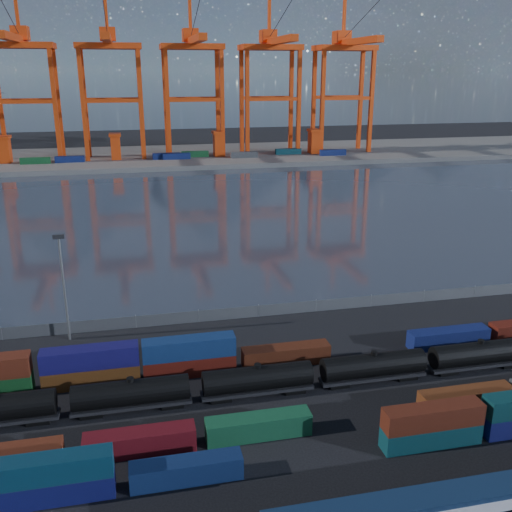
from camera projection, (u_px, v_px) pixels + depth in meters
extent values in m
plane|color=black|center=(309.00, 410.00, 68.94)|extent=(700.00, 700.00, 0.00)
plane|color=#2F3644|center=(201.00, 211.00, 166.40)|extent=(700.00, 700.00, 0.00)
cube|color=#514F4C|center=(173.00, 157.00, 263.56)|extent=(700.00, 70.00, 2.00)
cone|color=#1E2630|center=(343.00, 14.00, 1617.67)|extent=(960.00, 960.00, 380.00)
cone|color=#1E2630|center=(453.00, 31.00, 1701.60)|extent=(840.00, 840.00, 300.00)
cube|color=#10213C|center=(413.00, 500.00, 47.24)|extent=(25.44, 2.75, 0.51)
cube|color=#0F114C|center=(55.00, 489.00, 54.11)|extent=(11.19, 2.28, 2.43)
cube|color=#0D3146|center=(52.00, 468.00, 53.35)|extent=(11.19, 2.28, 2.43)
cube|color=#0F214C|center=(187.00, 470.00, 56.67)|extent=(11.19, 2.28, 2.43)
cube|color=#0C3A41|center=(431.00, 435.00, 62.10)|extent=(11.19, 2.28, 2.43)
cube|color=#551E11|center=(433.00, 416.00, 61.35)|extent=(11.19, 2.28, 2.43)
cube|color=maroon|center=(3.00, 460.00, 58.09)|extent=(11.84, 2.41, 2.57)
cube|color=#5B0D15|center=(140.00, 442.00, 60.91)|extent=(11.84, 2.41, 2.57)
cube|color=#165533|center=(258.00, 426.00, 63.56)|extent=(11.84, 2.41, 2.57)
cube|color=#652F14|center=(466.00, 399.00, 68.82)|extent=(11.84, 2.41, 2.57)
cube|color=#5C3112|center=(92.00, 376.00, 74.00)|extent=(12.32, 2.51, 2.67)
cube|color=#161158|center=(90.00, 357.00, 73.17)|extent=(12.32, 2.51, 2.67)
cube|color=#5B150D|center=(190.00, 365.00, 76.59)|extent=(12.32, 2.51, 2.67)
cube|color=navy|center=(189.00, 347.00, 75.77)|extent=(12.32, 2.51, 2.67)
cube|color=#512010|center=(286.00, 355.00, 79.33)|extent=(12.32, 2.51, 2.67)
cube|color=navy|center=(448.00, 338.00, 84.43)|extent=(12.32, 2.51, 2.67)
cube|color=black|center=(39.00, 419.00, 66.55)|extent=(2.65, 1.91, 0.64)
cylinder|color=black|center=(131.00, 392.00, 68.09)|extent=(13.78, 3.07, 3.07)
cylinder|color=black|center=(130.00, 380.00, 67.56)|extent=(0.85, 0.85, 0.53)
cube|color=black|center=(132.00, 405.00, 68.61)|extent=(14.31, 2.12, 0.42)
cube|color=black|center=(91.00, 413.00, 67.77)|extent=(2.65, 1.91, 0.64)
cube|color=black|center=(172.00, 403.00, 69.72)|extent=(2.65, 1.91, 0.64)
cylinder|color=black|center=(258.00, 378.00, 71.25)|extent=(13.78, 3.07, 3.07)
cylinder|color=black|center=(258.00, 366.00, 70.73)|extent=(0.85, 0.85, 0.53)
cube|color=black|center=(258.00, 390.00, 71.78)|extent=(14.31, 2.12, 0.42)
cube|color=black|center=(220.00, 397.00, 70.94)|extent=(2.65, 1.91, 0.64)
cube|color=black|center=(294.00, 389.00, 72.89)|extent=(2.65, 1.91, 0.64)
cylinder|color=black|center=(373.00, 365.00, 74.42)|extent=(13.78, 3.07, 3.07)
cylinder|color=black|center=(374.00, 353.00, 73.89)|extent=(0.85, 0.85, 0.53)
cube|color=black|center=(372.00, 376.00, 74.95)|extent=(14.31, 2.12, 0.42)
cube|color=black|center=(338.00, 383.00, 74.10)|extent=(2.65, 1.91, 0.64)
cube|color=black|center=(406.00, 375.00, 76.05)|extent=(2.65, 1.91, 0.64)
cylinder|color=black|center=(479.00, 353.00, 77.58)|extent=(13.78, 3.07, 3.07)
cylinder|color=black|center=(481.00, 342.00, 77.06)|extent=(0.85, 0.85, 0.53)
cube|color=black|center=(478.00, 364.00, 78.11)|extent=(14.31, 2.12, 0.42)
cube|color=black|center=(446.00, 371.00, 77.27)|extent=(2.65, 1.91, 0.64)
cube|color=black|center=(508.00, 363.00, 79.22)|extent=(2.65, 1.91, 0.64)
cube|color=#595B5E|center=(259.00, 311.00, 94.62)|extent=(160.00, 0.06, 2.00)
cylinder|color=slate|center=(2.00, 333.00, 86.42)|extent=(0.12, 0.12, 2.20)
cylinder|color=slate|center=(70.00, 327.00, 88.46)|extent=(0.12, 0.12, 2.20)
cylinder|color=slate|center=(136.00, 321.00, 90.50)|extent=(0.12, 0.12, 2.20)
cylinder|color=slate|center=(199.00, 316.00, 92.55)|extent=(0.12, 0.12, 2.20)
cylinder|color=slate|center=(259.00, 311.00, 94.59)|extent=(0.12, 0.12, 2.20)
cylinder|color=slate|center=(316.00, 305.00, 96.63)|extent=(0.12, 0.12, 2.20)
cylinder|color=slate|center=(371.00, 301.00, 98.67)|extent=(0.12, 0.12, 2.20)
cylinder|color=slate|center=(424.00, 296.00, 100.72)|extent=(0.12, 0.12, 2.20)
cylinder|color=slate|center=(475.00, 291.00, 102.76)|extent=(0.12, 0.12, 2.20)
cylinder|color=slate|center=(64.00, 290.00, 84.46)|extent=(0.36, 0.36, 16.00)
cube|color=black|center=(58.00, 237.00, 81.88)|extent=(1.60, 0.40, 0.60)
cube|color=red|center=(0.00, 106.00, 243.01)|extent=(1.73, 1.73, 48.68)
cube|color=red|center=(55.00, 107.00, 235.82)|extent=(1.73, 1.73, 48.68)
cube|color=red|center=(59.00, 106.00, 247.87)|extent=(1.73, 1.73, 48.68)
cube|color=red|center=(24.00, 102.00, 232.63)|extent=(23.80, 1.51, 1.51)
cube|color=red|center=(29.00, 100.00, 244.68)|extent=(23.80, 1.51, 1.51)
cube|color=red|center=(20.00, 45.00, 231.85)|extent=(27.05, 15.15, 2.38)
cube|color=red|center=(13.00, 38.00, 219.12)|extent=(3.25, 51.93, 2.70)
cube|color=red|center=(20.00, 33.00, 234.35)|extent=(6.49, 8.65, 5.41)
cube|color=red|center=(17.00, 11.00, 229.82)|extent=(1.30, 1.30, 17.31)
cylinder|color=black|center=(10.00, 16.00, 214.36)|extent=(0.26, 44.53, 14.69)
cube|color=red|center=(83.00, 107.00, 238.11)|extent=(1.73, 1.73, 48.68)
cube|color=red|center=(85.00, 105.00, 250.16)|extent=(1.73, 1.73, 48.68)
cube|color=red|center=(141.00, 106.00, 242.97)|extent=(1.73, 1.73, 48.68)
cube|color=red|center=(140.00, 105.00, 255.02)|extent=(1.73, 1.73, 48.68)
cube|color=red|center=(112.00, 101.00, 239.78)|extent=(23.80, 1.51, 1.51)
cube|color=red|center=(113.00, 99.00, 251.83)|extent=(23.80, 1.51, 1.51)
cube|color=red|center=(108.00, 46.00, 239.00)|extent=(27.05, 15.15, 2.38)
cube|color=red|center=(107.00, 39.00, 226.27)|extent=(3.25, 51.93, 2.70)
cube|color=red|center=(108.00, 34.00, 241.50)|extent=(6.49, 8.65, 5.41)
cube|color=red|center=(106.00, 13.00, 236.97)|extent=(1.30, 1.30, 17.31)
cylinder|color=black|center=(105.00, 18.00, 221.51)|extent=(0.26, 44.53, 14.69)
cube|color=red|center=(168.00, 106.00, 245.26)|extent=(1.73, 1.73, 48.68)
cube|color=red|center=(166.00, 104.00, 257.31)|extent=(1.73, 1.73, 48.68)
cube|color=red|center=(222.00, 105.00, 250.12)|extent=(1.73, 1.73, 48.68)
cube|color=red|center=(218.00, 104.00, 262.17)|extent=(1.73, 1.73, 48.68)
cube|color=red|center=(195.00, 100.00, 246.93)|extent=(23.80, 1.51, 1.51)
cube|color=red|center=(192.00, 98.00, 258.98)|extent=(23.80, 1.51, 1.51)
cube|color=red|center=(192.00, 47.00, 246.15)|extent=(27.05, 15.15, 2.38)
cube|color=red|center=(195.00, 40.00, 233.42)|extent=(3.25, 51.93, 2.70)
cube|color=red|center=(190.00, 35.00, 248.65)|extent=(6.49, 8.65, 5.41)
cube|color=red|center=(190.00, 15.00, 244.12)|extent=(1.30, 1.30, 17.31)
cylinder|color=black|center=(195.00, 19.00, 228.66)|extent=(0.26, 44.53, 14.69)
cube|color=red|center=(247.00, 105.00, 252.40)|extent=(1.73, 1.73, 48.68)
cube|color=red|center=(242.00, 103.00, 264.46)|extent=(1.73, 1.73, 48.68)
cube|color=red|center=(299.00, 104.00, 257.27)|extent=(1.73, 1.73, 48.68)
cube|color=red|center=(291.00, 103.00, 269.32)|extent=(1.73, 1.73, 48.68)
cube|color=red|center=(273.00, 99.00, 254.08)|extent=(23.80, 1.51, 1.51)
cube|color=red|center=(267.00, 98.00, 266.13)|extent=(23.80, 1.51, 1.51)
cube|color=red|center=(270.00, 47.00, 253.30)|extent=(27.05, 15.15, 2.38)
cube|color=red|center=(278.00, 41.00, 240.57)|extent=(3.25, 51.93, 2.70)
cube|color=red|center=(268.00, 36.00, 255.80)|extent=(6.49, 8.65, 5.41)
cube|color=red|center=(269.00, 16.00, 251.27)|extent=(1.30, 1.30, 17.31)
cylinder|color=black|center=(279.00, 21.00, 235.81)|extent=(0.26, 44.53, 14.69)
cube|color=red|center=(322.00, 104.00, 259.55)|extent=(1.73, 1.73, 48.68)
cube|color=red|center=(314.00, 103.00, 271.60)|extent=(1.73, 1.73, 48.68)
cube|color=red|center=(371.00, 103.00, 264.42)|extent=(1.73, 1.73, 48.68)
cube|color=red|center=(360.00, 102.00, 276.47)|extent=(1.73, 1.73, 48.68)
cube|color=red|center=(347.00, 98.00, 261.23)|extent=(23.80, 1.51, 1.51)
cube|color=red|center=(337.00, 97.00, 273.28)|extent=(23.80, 1.51, 1.51)
cube|color=red|center=(345.00, 48.00, 260.44)|extent=(27.05, 15.15, 2.38)
cube|color=red|center=(355.00, 42.00, 247.72)|extent=(3.25, 51.93, 2.70)
cube|color=red|center=(342.00, 37.00, 262.95)|extent=(6.49, 8.65, 5.41)
cube|color=red|center=(344.00, 18.00, 258.42)|extent=(1.30, 1.30, 17.31)
cylinder|color=black|center=(359.00, 22.00, 242.96)|extent=(0.26, 44.53, 14.69)
cube|color=navy|center=(177.00, 156.00, 248.76)|extent=(12.00, 2.44, 2.60)
cube|color=navy|center=(333.00, 153.00, 259.72)|extent=(12.00, 2.44, 2.60)
cube|color=navy|center=(166.00, 156.00, 249.18)|extent=(12.00, 2.44, 2.60)
cube|color=#3F4244|center=(244.00, 155.00, 253.00)|extent=(12.00, 2.44, 2.60)
cube|color=#144C23|center=(35.00, 161.00, 236.38)|extent=(12.00, 2.44, 2.60)
cube|color=navy|center=(70.00, 159.00, 240.39)|extent=(12.00, 2.44, 2.60)
cube|color=#144C23|center=(195.00, 154.00, 254.99)|extent=(12.00, 2.44, 2.60)
cube|color=#0C3842|center=(288.00, 151.00, 263.18)|extent=(12.00, 2.44, 2.60)
cube|color=red|center=(5.00, 151.00, 238.12)|extent=(4.00, 6.00, 10.00)
cube|color=red|center=(4.00, 137.00, 236.41)|extent=(5.00, 7.00, 1.20)
cube|color=red|center=(116.00, 148.00, 247.31)|extent=(4.00, 6.00, 10.00)
cube|color=red|center=(115.00, 135.00, 245.60)|extent=(5.00, 7.00, 1.20)
cube|color=red|center=(218.00, 145.00, 256.50)|extent=(4.00, 6.00, 10.00)
cube|color=red|center=(218.00, 132.00, 254.79)|extent=(5.00, 7.00, 1.20)
cube|color=red|center=(314.00, 142.00, 265.69)|extent=(4.00, 6.00, 10.00)
cube|color=red|center=(314.00, 130.00, 263.99)|extent=(5.00, 7.00, 1.20)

